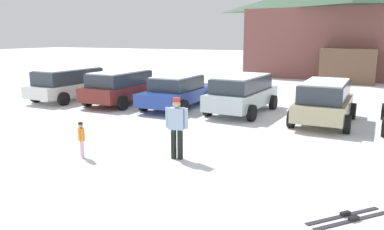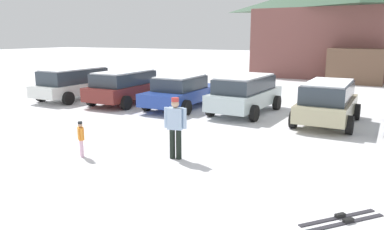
{
  "view_description": "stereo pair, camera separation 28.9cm",
  "coord_description": "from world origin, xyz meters",
  "px_view_note": "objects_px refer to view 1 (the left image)",
  "views": [
    {
      "loc": [
        3.4,
        -2.91,
        3.25
      ],
      "look_at": [
        -1.39,
        7.05,
        0.91
      ],
      "focal_mm": 35.0,
      "sensor_mm": 36.0,
      "label": 1
    },
    {
      "loc": [
        3.66,
        -2.78,
        3.25
      ],
      "look_at": [
        -1.39,
        7.05,
        0.91
      ],
      "focal_mm": 35.0,
      "sensor_mm": 36.0,
      "label": 2
    }
  ],
  "objects_px": {
    "ski_lodge": "(357,24)",
    "parked_white_suv": "(70,83)",
    "parked_blue_hatchback": "(178,91)",
    "parked_beige_suv": "(324,101)",
    "skier_adult_in_blue_parka": "(177,125)",
    "skier_child_in_orange_jacket": "(81,138)",
    "parked_maroon_van": "(121,86)",
    "pair_of_skis": "(348,218)",
    "parked_silver_wagon": "(242,93)"
  },
  "relations": [
    {
      "from": "ski_lodge",
      "to": "parked_white_suv",
      "type": "distance_m",
      "value": 22.66
    },
    {
      "from": "parked_blue_hatchback",
      "to": "parked_beige_suv",
      "type": "distance_m",
      "value": 6.43
    },
    {
      "from": "ski_lodge",
      "to": "skier_adult_in_blue_parka",
      "type": "relative_size",
      "value": 10.06
    },
    {
      "from": "parked_white_suv",
      "to": "skier_child_in_orange_jacket",
      "type": "bearing_deg",
      "value": -44.99
    },
    {
      "from": "parked_white_suv",
      "to": "parked_blue_hatchback",
      "type": "distance_m",
      "value": 6.08
    },
    {
      "from": "parked_blue_hatchback",
      "to": "skier_child_in_orange_jacket",
      "type": "relative_size",
      "value": 4.83
    },
    {
      "from": "parked_white_suv",
      "to": "skier_adult_in_blue_parka",
      "type": "relative_size",
      "value": 2.78
    },
    {
      "from": "parked_blue_hatchback",
      "to": "parked_maroon_van",
      "type": "bearing_deg",
      "value": -173.0
    },
    {
      "from": "parked_white_suv",
      "to": "skier_child_in_orange_jacket",
      "type": "xyz_separation_m",
      "value": [
        7.08,
        -7.08,
        -0.32
      ]
    },
    {
      "from": "skier_adult_in_blue_parka",
      "to": "pair_of_skis",
      "type": "relative_size",
      "value": 1.15
    },
    {
      "from": "parked_white_suv",
      "to": "parked_beige_suv",
      "type": "height_order",
      "value": "parked_white_suv"
    },
    {
      "from": "parked_beige_suv",
      "to": "skier_adult_in_blue_parka",
      "type": "relative_size",
      "value": 2.47
    },
    {
      "from": "ski_lodge",
      "to": "parked_white_suv",
      "type": "xyz_separation_m",
      "value": [
        -12.58,
        -18.56,
        -3.29
      ]
    },
    {
      "from": "parked_maroon_van",
      "to": "pair_of_skis",
      "type": "distance_m",
      "value": 13.31
    },
    {
      "from": "ski_lodge",
      "to": "parked_beige_suv",
      "type": "bearing_deg",
      "value": -90.31
    },
    {
      "from": "parked_silver_wagon",
      "to": "parked_beige_suv",
      "type": "distance_m",
      "value": 3.46
    },
    {
      "from": "parked_beige_suv",
      "to": "pair_of_skis",
      "type": "height_order",
      "value": "parked_beige_suv"
    },
    {
      "from": "parked_blue_hatchback",
      "to": "parked_silver_wagon",
      "type": "xyz_separation_m",
      "value": [
        3.0,
        0.14,
        0.1
      ]
    },
    {
      "from": "parked_white_suv",
      "to": "parked_blue_hatchback",
      "type": "relative_size",
      "value": 0.97
    },
    {
      "from": "ski_lodge",
      "to": "parked_silver_wagon",
      "type": "bearing_deg",
      "value": -101.1
    },
    {
      "from": "parked_silver_wagon",
      "to": "ski_lodge",
      "type": "bearing_deg",
      "value": 78.9
    },
    {
      "from": "parked_silver_wagon",
      "to": "parked_beige_suv",
      "type": "height_order",
      "value": "parked_silver_wagon"
    },
    {
      "from": "parked_silver_wagon",
      "to": "pair_of_skis",
      "type": "relative_size",
      "value": 3.09
    },
    {
      "from": "parked_blue_hatchback",
      "to": "pair_of_skis",
      "type": "relative_size",
      "value": 3.29
    },
    {
      "from": "parked_white_suv",
      "to": "pair_of_skis",
      "type": "height_order",
      "value": "parked_white_suv"
    },
    {
      "from": "parked_blue_hatchback",
      "to": "skier_adult_in_blue_parka",
      "type": "relative_size",
      "value": 2.86
    },
    {
      "from": "skier_child_in_orange_jacket",
      "to": "skier_adult_in_blue_parka",
      "type": "height_order",
      "value": "skier_adult_in_blue_parka"
    },
    {
      "from": "pair_of_skis",
      "to": "skier_child_in_orange_jacket",
      "type": "bearing_deg",
      "value": 174.72
    },
    {
      "from": "parked_beige_suv",
      "to": "parked_blue_hatchback",
      "type": "bearing_deg",
      "value": 176.35
    },
    {
      "from": "parked_blue_hatchback",
      "to": "pair_of_skis",
      "type": "bearing_deg",
      "value": -46.55
    },
    {
      "from": "parked_white_suv",
      "to": "pair_of_skis",
      "type": "xyz_separation_m",
      "value": [
        13.83,
        -7.7,
        -0.86
      ]
    },
    {
      "from": "parked_white_suv",
      "to": "parked_blue_hatchback",
      "type": "xyz_separation_m",
      "value": [
        6.06,
        0.5,
        -0.11
      ]
    },
    {
      "from": "parked_beige_suv",
      "to": "skier_child_in_orange_jacket",
      "type": "bearing_deg",
      "value": -127.01
    },
    {
      "from": "ski_lodge",
      "to": "parked_blue_hatchback",
      "type": "distance_m",
      "value": 19.49
    },
    {
      "from": "parked_maroon_van",
      "to": "parked_blue_hatchback",
      "type": "bearing_deg",
      "value": 7.0
    },
    {
      "from": "parked_maroon_van",
      "to": "skier_child_in_orange_jacket",
      "type": "distance_m",
      "value": 8.24
    },
    {
      "from": "ski_lodge",
      "to": "skier_adult_in_blue_parka",
      "type": "distance_m",
      "value": 25.01
    },
    {
      "from": "parked_blue_hatchback",
      "to": "pair_of_skis",
      "type": "height_order",
      "value": "parked_blue_hatchback"
    },
    {
      "from": "ski_lodge",
      "to": "skier_child_in_orange_jacket",
      "type": "height_order",
      "value": "ski_lodge"
    },
    {
      "from": "ski_lodge",
      "to": "parked_maroon_van",
      "type": "xyz_separation_m",
      "value": [
        -9.47,
        -18.42,
        -3.29
      ]
    },
    {
      "from": "skier_adult_in_blue_parka",
      "to": "pair_of_skis",
      "type": "distance_m",
      "value": 4.78
    },
    {
      "from": "parked_white_suv",
      "to": "parked_blue_hatchback",
      "type": "height_order",
      "value": "parked_white_suv"
    },
    {
      "from": "parked_silver_wagon",
      "to": "parked_maroon_van",
      "type": "bearing_deg",
      "value": -175.14
    },
    {
      "from": "ski_lodge",
      "to": "parked_beige_suv",
      "type": "xyz_separation_m",
      "value": [
        -0.1,
        -18.46,
        -3.29
      ]
    },
    {
      "from": "parked_silver_wagon",
      "to": "skier_child_in_orange_jacket",
      "type": "xyz_separation_m",
      "value": [
        -1.99,
        -7.72,
        -0.31
      ]
    },
    {
      "from": "skier_child_in_orange_jacket",
      "to": "pair_of_skis",
      "type": "relative_size",
      "value": 0.68
    },
    {
      "from": "parked_blue_hatchback",
      "to": "parked_white_suv",
      "type": "bearing_deg",
      "value": -175.27
    },
    {
      "from": "parked_maroon_van",
      "to": "ski_lodge",
      "type": "bearing_deg",
      "value": 62.79
    },
    {
      "from": "parked_maroon_van",
      "to": "parked_blue_hatchback",
      "type": "height_order",
      "value": "parked_maroon_van"
    },
    {
      "from": "skier_child_in_orange_jacket",
      "to": "pair_of_skis",
      "type": "bearing_deg",
      "value": -5.28
    }
  ]
}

